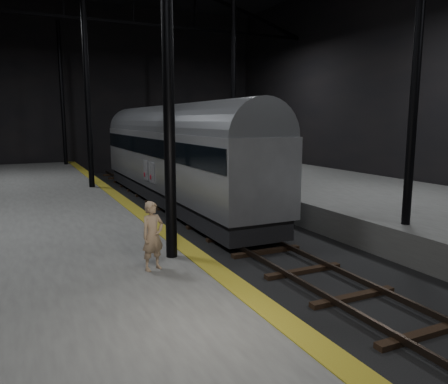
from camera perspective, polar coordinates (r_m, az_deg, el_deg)
ground at (r=15.75m, az=1.79°, el=-6.04°), size 44.00×44.00×0.00m
platform_left at (r=14.02m, az=-26.88°, el=-6.92°), size 9.00×43.80×1.00m
platform_right at (r=20.11m, az=21.20°, el=-1.83°), size 9.00×43.80×1.00m
tactile_strip at (r=14.36m, az=-9.84°, el=-3.56°), size 0.50×43.80×0.01m
track at (r=15.73m, az=1.79°, el=-5.80°), size 2.40×43.00×0.24m
train at (r=21.76m, az=-6.72°, el=5.38°), size 2.71×18.04×4.82m
woman at (r=9.48m, az=-9.29°, el=-5.67°), size 0.63×0.52×1.49m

